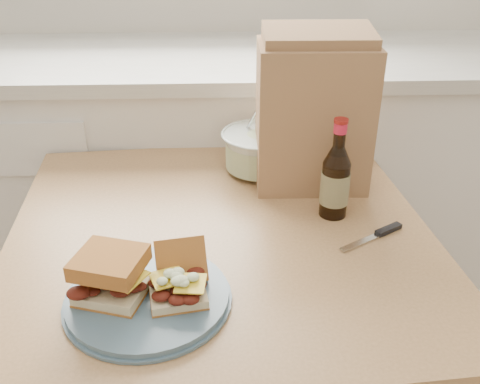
{
  "coord_description": "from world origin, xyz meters",
  "views": [
    {
      "loc": [
        0.15,
        0.0,
        1.37
      ],
      "look_at": [
        0.19,
        0.99,
        0.83
      ],
      "focal_mm": 40.0,
      "sensor_mm": 36.0,
      "label": 1
    }
  ],
  "objects_px": {
    "coleslaw_bowl": "(261,152)",
    "paper_bag": "(313,117)",
    "plate": "(148,298)",
    "dining_table": "(221,271)",
    "beer_bottle": "(335,180)"
  },
  "relations": [
    {
      "from": "coleslaw_bowl",
      "to": "beer_bottle",
      "type": "xyz_separation_m",
      "value": [
        0.15,
        -0.23,
        0.03
      ]
    },
    {
      "from": "plate",
      "to": "beer_bottle",
      "type": "relative_size",
      "value": 1.25
    },
    {
      "from": "dining_table",
      "to": "coleslaw_bowl",
      "type": "xyz_separation_m",
      "value": [
        0.11,
        0.28,
        0.16
      ]
    },
    {
      "from": "coleslaw_bowl",
      "to": "plate",
      "type": "bearing_deg",
      "value": -114.67
    },
    {
      "from": "beer_bottle",
      "to": "coleslaw_bowl",
      "type": "bearing_deg",
      "value": 105.24
    },
    {
      "from": "dining_table",
      "to": "paper_bag",
      "type": "relative_size",
      "value": 2.81
    },
    {
      "from": "dining_table",
      "to": "paper_bag",
      "type": "height_order",
      "value": "paper_bag"
    },
    {
      "from": "plate",
      "to": "dining_table",
      "type": "bearing_deg",
      "value": 60.69
    },
    {
      "from": "plate",
      "to": "coleslaw_bowl",
      "type": "height_order",
      "value": "coleslaw_bowl"
    },
    {
      "from": "plate",
      "to": "coleslaw_bowl",
      "type": "xyz_separation_m",
      "value": [
        0.23,
        0.51,
        0.04
      ]
    },
    {
      "from": "coleslaw_bowl",
      "to": "paper_bag",
      "type": "distance_m",
      "value": 0.18
    },
    {
      "from": "coleslaw_bowl",
      "to": "beer_bottle",
      "type": "distance_m",
      "value": 0.27
    },
    {
      "from": "plate",
      "to": "paper_bag",
      "type": "height_order",
      "value": "paper_bag"
    },
    {
      "from": "plate",
      "to": "paper_bag",
      "type": "relative_size",
      "value": 0.83
    },
    {
      "from": "coleslaw_bowl",
      "to": "dining_table",
      "type": "bearing_deg",
      "value": -110.63
    }
  ]
}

